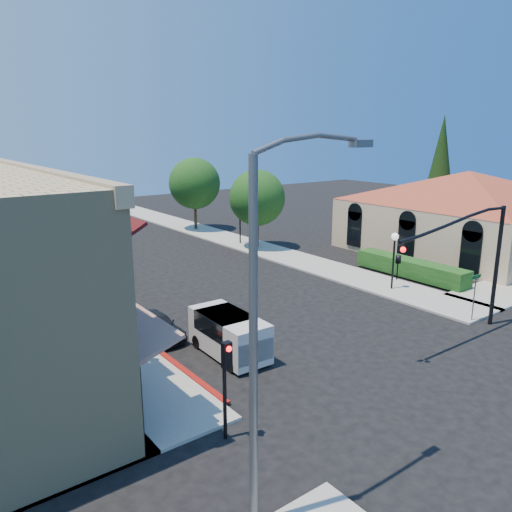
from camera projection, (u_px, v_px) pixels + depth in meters
ground at (419, 382)px, 19.30m from camera, size 120.00×120.00×0.00m
sidewalk_left at (16, 268)px, 35.08m from camera, size 3.50×50.00×0.12m
sidewalk_right at (223, 238)px, 45.31m from camera, size 3.50×50.00×0.12m
curb_red_strip at (163, 357)px, 21.46m from camera, size 0.25×10.00×0.06m
mission_building at (466, 204)px, 40.15m from camera, size 30.12×30.12×6.40m
hedge at (410, 278)px, 33.11m from camera, size 1.40×8.00×1.10m
conifer_far at (441, 164)px, 48.06m from camera, size 3.20×3.20×11.00m
street_tree_a at (257, 198)px, 40.46m from camera, size 4.56×4.56×6.48m
street_tree_b at (195, 184)px, 48.12m from camera, size 4.94×4.94×7.02m
signal_mast_arm at (475, 251)px, 22.89m from camera, size 8.01×0.39×6.00m
secondary_signal at (226, 372)px, 15.15m from camera, size 0.28×0.42×3.32m
cobra_streetlight at (266, 323)px, 11.13m from camera, size 3.60×0.25×9.31m
street_name_sign at (475, 290)px, 24.98m from camera, size 0.80×0.06×2.50m
lamppost_left_near at (124, 304)px, 19.86m from camera, size 0.44×0.44×3.57m
lamppost_left_far at (34, 243)px, 30.70m from camera, size 0.44×0.44×3.57m
lamppost_right_near at (394, 247)px, 29.80m from camera, size 0.44×0.44×3.57m
lamppost_right_far at (240, 213)px, 42.19m from camera, size 0.44×0.44×3.57m
white_van at (230, 333)px, 21.38m from camera, size 1.92×4.14×1.81m
parked_car_a at (156, 325)px, 23.32m from camera, size 1.74×3.76×1.25m
parked_car_b at (107, 294)px, 28.06m from camera, size 1.44×3.50×1.13m
parked_car_c at (107, 275)px, 31.85m from camera, size 1.67×3.82×1.09m
parked_car_d at (67, 255)px, 36.98m from camera, size 2.19×4.10×1.09m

